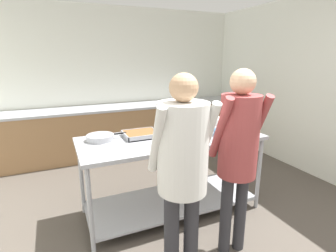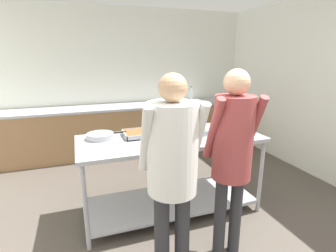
{
  "view_description": "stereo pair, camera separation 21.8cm",
  "coord_description": "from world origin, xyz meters",
  "px_view_note": "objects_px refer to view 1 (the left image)",
  "views": [
    {
      "loc": [
        -1.21,
        -1.11,
        1.78
      ],
      "look_at": [
        -0.06,
        1.51,
        1.01
      ],
      "focal_mm": 28.0,
      "sensor_mm": 36.0,
      "label": 1
    },
    {
      "loc": [
        -1.01,
        -1.19,
        1.78
      ],
      "look_at": [
        -0.06,
        1.51,
        1.01
      ],
      "focal_mm": 28.0,
      "sensor_mm": 36.0,
      "label": 2
    }
  ],
  "objects_px": {
    "guest_serving_right": "(183,159)",
    "water_bottle": "(182,94)",
    "plate_stack": "(221,121)",
    "sauce_pan": "(100,137)",
    "serving_tray_vegetables": "(183,132)",
    "serving_tray_roast": "(141,134)",
    "broccoli_bowl": "(224,132)",
    "guest_serving_left": "(238,145)"
  },
  "relations": [
    {
      "from": "serving_tray_roast",
      "to": "water_bottle",
      "type": "bearing_deg",
      "value": 53.17
    },
    {
      "from": "serving_tray_roast",
      "to": "broccoli_bowl",
      "type": "bearing_deg",
      "value": -21.46
    },
    {
      "from": "serving_tray_roast",
      "to": "sauce_pan",
      "type": "bearing_deg",
      "value": 174.01
    },
    {
      "from": "plate_stack",
      "to": "guest_serving_right",
      "type": "bearing_deg",
      "value": -135.11
    },
    {
      "from": "sauce_pan",
      "to": "guest_serving_left",
      "type": "distance_m",
      "value": 1.43
    },
    {
      "from": "serving_tray_vegetables",
      "to": "plate_stack",
      "type": "bearing_deg",
      "value": 18.94
    },
    {
      "from": "serving_tray_roast",
      "to": "plate_stack",
      "type": "bearing_deg",
      "value": 6.06
    },
    {
      "from": "serving_tray_roast",
      "to": "broccoli_bowl",
      "type": "xyz_separation_m",
      "value": [
        0.87,
        -0.34,
        0.02
      ]
    },
    {
      "from": "serving_tray_roast",
      "to": "serving_tray_vegetables",
      "type": "xyz_separation_m",
      "value": [
        0.47,
        -0.11,
        0.0
      ]
    },
    {
      "from": "broccoli_bowl",
      "to": "water_bottle",
      "type": "height_order",
      "value": "water_bottle"
    },
    {
      "from": "serving_tray_roast",
      "to": "serving_tray_vegetables",
      "type": "relative_size",
      "value": 0.75
    },
    {
      "from": "sauce_pan",
      "to": "serving_tray_roast",
      "type": "distance_m",
      "value": 0.44
    },
    {
      "from": "serving_tray_roast",
      "to": "plate_stack",
      "type": "distance_m",
      "value": 1.15
    },
    {
      "from": "serving_tray_roast",
      "to": "water_bottle",
      "type": "relative_size",
      "value": 1.27
    },
    {
      "from": "plate_stack",
      "to": "guest_serving_right",
      "type": "height_order",
      "value": "guest_serving_right"
    },
    {
      "from": "serving_tray_roast",
      "to": "water_bottle",
      "type": "height_order",
      "value": "water_bottle"
    },
    {
      "from": "plate_stack",
      "to": "guest_serving_left",
      "type": "relative_size",
      "value": 0.14
    },
    {
      "from": "plate_stack",
      "to": "guest_serving_left",
      "type": "bearing_deg",
      "value": -118.36
    },
    {
      "from": "broccoli_bowl",
      "to": "guest_serving_left",
      "type": "height_order",
      "value": "guest_serving_left"
    },
    {
      "from": "broccoli_bowl",
      "to": "guest_serving_left",
      "type": "bearing_deg",
      "value": -116.61
    },
    {
      "from": "serving_tray_vegetables",
      "to": "water_bottle",
      "type": "height_order",
      "value": "water_bottle"
    },
    {
      "from": "plate_stack",
      "to": "guest_serving_left",
      "type": "xyz_separation_m",
      "value": [
        -0.59,
        -1.1,
        0.1
      ]
    },
    {
      "from": "water_bottle",
      "to": "serving_tray_roast",
      "type": "bearing_deg",
      "value": -126.83
    },
    {
      "from": "sauce_pan",
      "to": "water_bottle",
      "type": "height_order",
      "value": "water_bottle"
    },
    {
      "from": "serving_tray_roast",
      "to": "broccoli_bowl",
      "type": "distance_m",
      "value": 0.94
    },
    {
      "from": "serving_tray_vegetables",
      "to": "broccoli_bowl",
      "type": "relative_size",
      "value": 2.07
    },
    {
      "from": "sauce_pan",
      "to": "serving_tray_vegetables",
      "type": "height_order",
      "value": "sauce_pan"
    },
    {
      "from": "serving_tray_roast",
      "to": "serving_tray_vegetables",
      "type": "bearing_deg",
      "value": -13.26
    },
    {
      "from": "guest_serving_right",
      "to": "water_bottle",
      "type": "distance_m",
      "value": 3.43
    },
    {
      "from": "plate_stack",
      "to": "water_bottle",
      "type": "bearing_deg",
      "value": 78.53
    },
    {
      "from": "sauce_pan",
      "to": "plate_stack",
      "type": "xyz_separation_m",
      "value": [
        1.58,
        0.08,
        0.0
      ]
    },
    {
      "from": "plate_stack",
      "to": "guest_serving_left",
      "type": "distance_m",
      "value": 1.26
    },
    {
      "from": "guest_serving_left",
      "to": "serving_tray_vegetables",
      "type": "bearing_deg",
      "value": 95.45
    },
    {
      "from": "serving_tray_roast",
      "to": "broccoli_bowl",
      "type": "relative_size",
      "value": 1.56
    },
    {
      "from": "water_bottle",
      "to": "sauce_pan",
      "type": "bearing_deg",
      "value": -134.48
    },
    {
      "from": "broccoli_bowl",
      "to": "guest_serving_left",
      "type": "relative_size",
      "value": 0.14
    },
    {
      "from": "serving_tray_vegetables",
      "to": "broccoli_bowl",
      "type": "bearing_deg",
      "value": -30.0
    },
    {
      "from": "broccoli_bowl",
      "to": "serving_tray_vegetables",
      "type": "bearing_deg",
      "value": 150.0
    },
    {
      "from": "broccoli_bowl",
      "to": "water_bottle",
      "type": "bearing_deg",
      "value": 74.44
    },
    {
      "from": "sauce_pan",
      "to": "serving_tray_roast",
      "type": "relative_size",
      "value": 1.15
    },
    {
      "from": "sauce_pan",
      "to": "guest_serving_right",
      "type": "distance_m",
      "value": 1.15
    },
    {
      "from": "guest_serving_left",
      "to": "guest_serving_right",
      "type": "height_order",
      "value": "guest_serving_left"
    }
  ]
}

